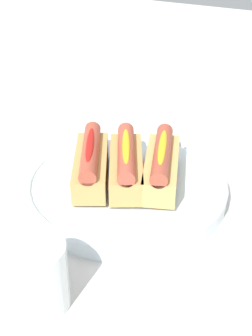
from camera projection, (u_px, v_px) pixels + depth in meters
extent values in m
plane|color=beige|center=(139.00, 193.00, 0.78)|extent=(2.40, 2.40, 0.00)
cylinder|color=silver|center=(126.00, 188.00, 0.77)|extent=(0.32, 0.32, 0.02)
torus|color=silver|center=(126.00, 182.00, 0.76)|extent=(0.32, 0.32, 0.01)
cube|color=tan|center=(91.00, 167.00, 0.75)|extent=(0.16, 0.11, 0.04)
cylinder|color=#A84733|center=(90.00, 152.00, 0.74)|extent=(0.15, 0.08, 0.03)
ellipsoid|color=red|center=(90.00, 145.00, 0.73)|extent=(0.11, 0.05, 0.01)
cube|color=tan|center=(126.00, 168.00, 0.75)|extent=(0.16, 0.11, 0.04)
cylinder|color=#B24C38|center=(126.00, 153.00, 0.74)|extent=(0.15, 0.08, 0.03)
ellipsoid|color=gold|center=(126.00, 146.00, 0.73)|extent=(0.11, 0.05, 0.01)
cube|color=tan|center=(161.00, 169.00, 0.75)|extent=(0.16, 0.09, 0.04)
cylinder|color=#A84733|center=(162.00, 154.00, 0.73)|extent=(0.15, 0.07, 0.03)
ellipsoid|color=gold|center=(162.00, 147.00, 0.73)|extent=(0.11, 0.04, 0.01)
cylinder|color=white|center=(40.00, 276.00, 0.56)|extent=(0.07, 0.07, 0.09)
cylinder|color=silver|center=(41.00, 286.00, 0.57)|extent=(0.06, 0.06, 0.05)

